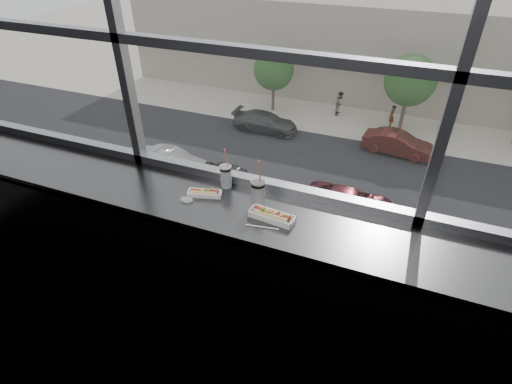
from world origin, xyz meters
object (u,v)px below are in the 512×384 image
at_px(soda_cup_right, 258,192).
at_px(pedestrian_c, 444,118).
at_px(car_near_b, 232,174).
at_px(tree_center, 410,81).
at_px(car_near_a, 171,159).
at_px(tree_left, 274,70).
at_px(car_near_c, 352,200).
at_px(car_far_a, 265,119).
at_px(soda_cup_left, 226,175).
at_px(hotdog_tray_left, 205,193).
at_px(pedestrian_a, 340,101).
at_px(pedestrian_b, 392,114).
at_px(hotdog_tray_right, 272,215).
at_px(car_far_b, 398,140).
at_px(loose_straw, 262,227).
at_px(wrapper, 187,200).

distance_m(soda_cup_right, pedestrian_c, 31.63).
xyz_separation_m(car_near_b, tree_center, (8.63, 12.00, 2.88)).
bearing_deg(car_near_b, car_near_a, 94.51).
bearing_deg(tree_left, car_near_c, -53.62).
bearing_deg(car_far_a, soda_cup_left, -160.01).
bearing_deg(hotdog_tray_left, car_near_c, 76.18).
bearing_deg(pedestrian_a, car_near_a, 149.12).
relative_size(car_far_a, tree_center, 1.00).
relative_size(hotdog_tray_left, car_near_a, 0.04).
relative_size(car_near_a, car_near_b, 1.10).
xyz_separation_m(pedestrian_b, pedestrian_a, (-4.20, 0.96, 0.08)).
bearing_deg(car_near_c, pedestrian_a, 16.72).
xyz_separation_m(car_near_c, tree_left, (-8.84, 12.00, 2.43)).
height_order(car_near_c, pedestrian_c, pedestrian_c).
bearing_deg(hotdog_tray_right, tree_center, 94.56).
bearing_deg(pedestrian_c, tree_left, -85.02).
bearing_deg(car_far_b, hotdog_tray_right, -174.79).
bearing_deg(car_near_a, loose_straw, -142.61).
distance_m(car_far_b, car_near_b, 11.85).
bearing_deg(loose_straw, pedestrian_c, 73.80).
bearing_deg(wrapper, pedestrian_b, 89.39).
xyz_separation_m(soda_cup_left, tree_center, (0.90, 28.08, -8.30)).
distance_m(loose_straw, car_far_a, 28.29).
bearing_deg(loose_straw, tree_center, 79.54).
relative_size(tree_left, tree_center, 0.88).
bearing_deg(soda_cup_left, tree_center, 88.17).
xyz_separation_m(loose_straw, car_far_a, (-9.05, 24.41, -11.09)).
xyz_separation_m(soda_cup_left, loose_straw, (0.39, -0.32, -0.09)).
height_order(hotdog_tray_right, tree_left, hotdog_tray_right).
bearing_deg(wrapper, car_far_a, 109.25).
relative_size(hotdog_tray_right, wrapper, 3.15).
bearing_deg(loose_straw, car_far_b, 79.10).
bearing_deg(hotdog_tray_left, loose_straw, -35.28).
bearing_deg(hotdog_tray_left, pedestrian_c, 66.52).
bearing_deg(car_near_b, car_far_a, 11.15).
bearing_deg(car_near_a, car_near_c, -89.53).
xyz_separation_m(hotdog_tray_right, soda_cup_left, (-0.41, 0.22, 0.06)).
height_order(soda_cup_left, pedestrian_c, soda_cup_left).
bearing_deg(hotdog_tray_left, car_near_b, 99.45).
bearing_deg(soda_cup_left, car_near_b, 115.67).
relative_size(pedestrian_c, tree_center, 0.35).
xyz_separation_m(soda_cup_right, car_near_c, (-0.92, 16.21, -11.19)).
relative_size(car_far_b, car_near_b, 1.07).
distance_m(hotdog_tray_left, hotdog_tray_right, 0.50).
bearing_deg(hotdog_tray_left, tree_left, 92.63).
height_order(hotdog_tray_left, hotdog_tray_right, hotdog_tray_right).
bearing_deg(tree_center, tree_left, -180.00).
relative_size(hotdog_tray_left, tree_left, 0.05).
height_order(pedestrian_b, tree_left, tree_left).
relative_size(soda_cup_left, car_near_c, 0.05).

